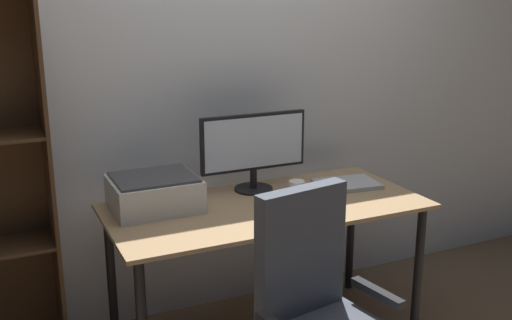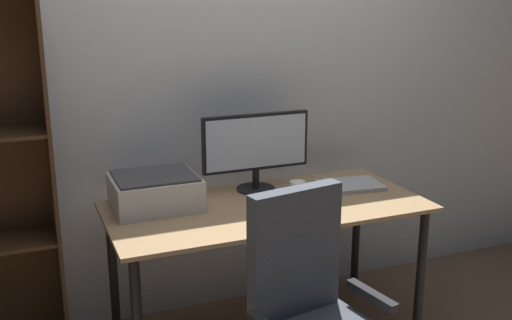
# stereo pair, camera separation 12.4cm
# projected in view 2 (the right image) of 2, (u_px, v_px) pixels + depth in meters

# --- Properties ---
(back_wall) EXTENTS (6.40, 0.10, 2.60)m
(back_wall) POSITION_uv_depth(u_px,v_px,m) (228.00, 75.00, 3.24)
(back_wall) COLOR silver
(back_wall) RESTS_ON ground
(desk) EXTENTS (1.54, 0.73, 0.74)m
(desk) POSITION_uv_depth(u_px,v_px,m) (266.00, 220.00, 2.94)
(desk) COLOR tan
(desk) RESTS_ON ground
(monitor) EXTENTS (0.57, 0.20, 0.40)m
(monitor) POSITION_uv_depth(u_px,v_px,m) (256.00, 146.00, 3.06)
(monitor) COLOR black
(monitor) RESTS_ON desk
(keyboard) EXTENTS (0.29, 0.11, 0.02)m
(keyboard) POSITION_uv_depth(u_px,v_px,m) (288.00, 217.00, 2.72)
(keyboard) COLOR #B7BABC
(keyboard) RESTS_ON desk
(mouse) EXTENTS (0.07, 0.10, 0.03)m
(mouse) POSITION_uv_depth(u_px,v_px,m) (331.00, 207.00, 2.83)
(mouse) COLOR black
(mouse) RESTS_ON desk
(coffee_mug) EXTENTS (0.09, 0.08, 0.11)m
(coffee_mug) POSITION_uv_depth(u_px,v_px,m) (298.00, 192.00, 2.93)
(coffee_mug) COLOR white
(coffee_mug) RESTS_ON desk
(laptop) EXTENTS (0.35, 0.27, 0.02)m
(laptop) POSITION_uv_depth(u_px,v_px,m) (350.00, 185.00, 3.17)
(laptop) COLOR #B7BABC
(laptop) RESTS_ON desk
(printer) EXTENTS (0.40, 0.34, 0.16)m
(printer) POSITION_uv_depth(u_px,v_px,m) (155.00, 191.00, 2.85)
(printer) COLOR silver
(printer) RESTS_ON desk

